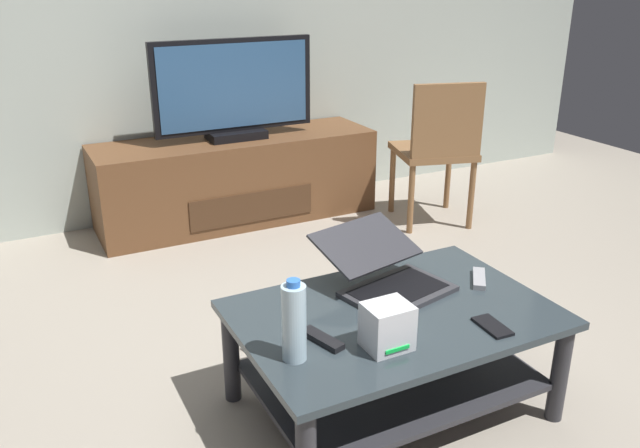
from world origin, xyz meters
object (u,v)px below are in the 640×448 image
Objects in this scene: laptop at (385,272)px; soundbar_remote at (322,339)px; media_cabinet at (237,179)px; tv_remote at (479,279)px; water_bottle_near at (294,322)px; cell_phone at (492,326)px; router_box at (387,326)px; dining_chair at (438,145)px; television at (234,92)px; coffee_table at (393,342)px.

soundbar_remote is (-0.38, -0.23, -0.05)m from laptop.
tv_remote is (0.23, -2.00, 0.14)m from media_cabinet.
water_bottle_near reaches higher than cell_phone.
laptop is at bearing 114.57° from cell_phone.
router_box is (-0.33, -2.23, 0.21)m from media_cabinet.
dining_chair is 2.14m from soundbar_remote.
dining_chair is at bearing 27.60° from soundbar_remote.
television is 1.90m from laptop.
router_box is at bearing -128.91° from coffee_table.
media_cabinet is 2.26m from water_bottle_near.
media_cabinet is 1.93× the size of dining_chair.
dining_chair is at bearing -31.27° from media_cabinet.
tv_remote reaches higher than cell_phone.
router_box reaches higher than cell_phone.
router_box is 0.29m from water_bottle_near.
water_bottle_near reaches higher than media_cabinet.
television is 6.11× the size of tv_remote.
dining_chair is (1.05, -0.61, -0.30)m from television.
dining_chair reaches higher than tv_remote.
laptop is at bearing 29.45° from water_bottle_near.
soundbar_remote reaches higher than cell_phone.
dining_chair is at bearing 49.15° from coffee_table.
tv_remote is at bearing -83.41° from television.
laptop is at bearing 58.76° from router_box.
soundbar_remote is (0.12, 0.04, -0.11)m from water_bottle_near.
water_bottle_near is (-0.61, -2.16, 0.26)m from media_cabinet.
cell_phone is at bearing -8.85° from router_box.
coffee_table is at bearing 14.20° from water_bottle_near.
coffee_table is at bearing 51.09° from router_box.
coffee_table is 1.10× the size of television.
cell_phone is (0.16, -0.41, -0.06)m from laptop.
coffee_table is 4.08× the size of water_bottle_near.
water_bottle_near is at bearing -105.66° from media_cabinet.
coffee_table is 0.30m from router_box.
coffee_table is 6.70× the size of tv_remote.
dining_chair is 1.60m from tv_remote.
cell_phone is (0.23, -0.24, 0.13)m from coffee_table.
television reaches higher than dining_chair.
tv_remote is (0.55, 0.23, -0.06)m from router_box.
coffee_table is 0.35m from cell_phone.
television is at bearing 74.19° from water_bottle_near.
dining_chair reaches higher than laptop.
laptop is 3.53× the size of cell_phone.
soundbar_remote is at bearing 20.98° from water_bottle_near.
soundbar_remote is (-1.54, -1.48, -0.10)m from dining_chair.
router_box is at bearing -118.74° from tv_remote.
laptop is 3.09× the size of soundbar_remote.
soundbar_remote is (-0.49, -2.10, -0.40)m from television.
water_bottle_near reaches higher than coffee_table.
tv_remote is 1.00× the size of soundbar_remote.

